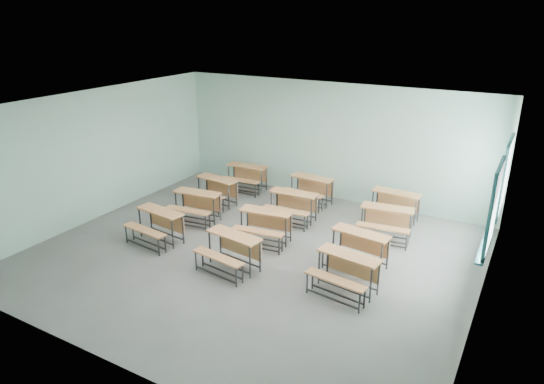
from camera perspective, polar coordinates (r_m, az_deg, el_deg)
The scene contains 13 objects.
room at distance 9.92m, azimuth -1.80°, elevation 0.89°, with size 9.04×8.04×3.24m.
desk_unit_r0c0 at distance 11.20m, azimuth -13.37°, elevation -3.41°, with size 1.27×0.93×0.74m.
desk_unit_r0c1 at distance 9.80m, azimuth -4.88°, elevation -6.47°, with size 1.28×0.94×0.74m.
desk_unit_r0c2 at distance 9.11m, azimuth 8.67°, elevation -8.86°, with size 1.27×0.94×0.74m.
desk_unit_r1c0 at distance 12.12m, azimuth -8.99°, elevation -1.22°, with size 1.26×0.92×0.74m.
desk_unit_r1c1 at distance 10.87m, azimuth -0.92°, elevation -3.56°, with size 1.27×0.94×0.74m.
desk_unit_r1c2 at distance 10.01m, azimuth 10.08°, elevation -6.13°, with size 1.27×0.93×0.74m.
desk_unit_r2c0 at distance 13.06m, azimuth -6.77°, elevation 0.51°, with size 1.26×0.92×0.74m.
desk_unit_r2c1 at distance 11.97m, azimuth 2.35°, elevation -1.24°, with size 1.22×0.85×0.74m.
desk_unit_r2c2 at distance 11.35m, azimuth 13.28°, elevation -3.07°, with size 1.27×0.93×0.74m.
desk_unit_r3c0 at distance 14.09m, azimuth -3.12°, elevation 2.13°, with size 1.24×0.88×0.74m.
desk_unit_r3c1 at distance 13.09m, azimuth 4.47°, elevation 0.65°, with size 1.24×0.89×0.74m.
desk_unit_r3c2 at distance 12.36m, azimuth 14.20°, elevation -1.18°, with size 1.21×0.84×0.74m.
Camera 1 is at (4.96, -7.94, 4.93)m, focal length 32.00 mm.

